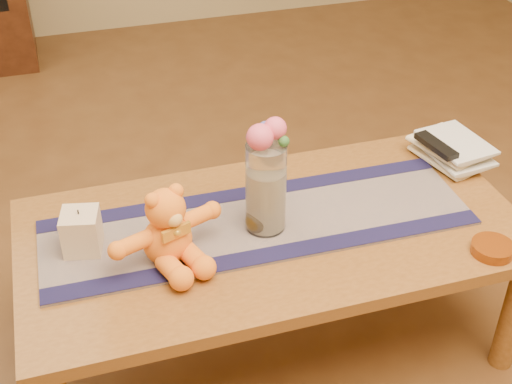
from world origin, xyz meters
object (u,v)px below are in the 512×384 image
object	(u,v)px
tv_remote	(436,145)
amber_dish	(492,248)
book_bottom	(431,164)
pillar_candle	(82,231)
bronze_ball	(257,221)
teddy_bear	(166,226)
glass_vase	(266,188)

from	to	relation	value
tv_remote	amber_dish	distance (m)	0.42
book_bottom	amber_dish	xyz separation A→B (m)	(-0.05, -0.42, 0.00)
amber_dish	pillar_candle	bearing A→B (deg)	162.47
bronze_ball	tv_remote	size ratio (longest dim) A/B	0.41
teddy_bear	amber_dish	bearing A→B (deg)	-34.98
glass_vase	book_bottom	xyz separation A→B (m)	(0.59, 0.15, -0.13)
bronze_ball	teddy_bear	bearing A→B (deg)	-171.05
pillar_candle	tv_remote	world-z (taller)	pillar_candle
pillar_candle	book_bottom	distance (m)	1.09
bronze_ball	amber_dish	distance (m)	0.63
pillar_candle	book_bottom	size ratio (longest dim) A/B	0.51
glass_vase	book_bottom	size ratio (longest dim) A/B	1.17
pillar_candle	bronze_ball	bearing A→B (deg)	-7.36
glass_vase	bronze_ball	size ratio (longest dim) A/B	3.96
bronze_ball	glass_vase	bearing A→B (deg)	20.34
pillar_candle	book_bottom	bearing A→B (deg)	5.11
teddy_bear	amber_dish	distance (m)	0.86
bronze_ball	tv_remote	distance (m)	0.64
teddy_bear	glass_vase	distance (m)	0.29
pillar_candle	book_bottom	world-z (taller)	pillar_candle
bronze_ball	book_bottom	bearing A→B (deg)	14.18
teddy_bear	tv_remote	world-z (taller)	teddy_bear
glass_vase	amber_dish	xyz separation A→B (m)	(0.54, -0.28, -0.12)
teddy_bear	tv_remote	xyz separation A→B (m)	(0.88, 0.19, -0.03)
teddy_bear	pillar_candle	distance (m)	0.24
teddy_bear	glass_vase	size ratio (longest dim) A/B	1.16
teddy_bear	glass_vase	xyz separation A→B (m)	(0.28, 0.05, 0.03)
book_bottom	tv_remote	world-z (taller)	tv_remote
teddy_bear	bronze_ball	size ratio (longest dim) A/B	4.60
teddy_bear	book_bottom	distance (m)	0.90
glass_vase	bronze_ball	distance (m)	0.10
tv_remote	amber_dish	size ratio (longest dim) A/B	1.42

